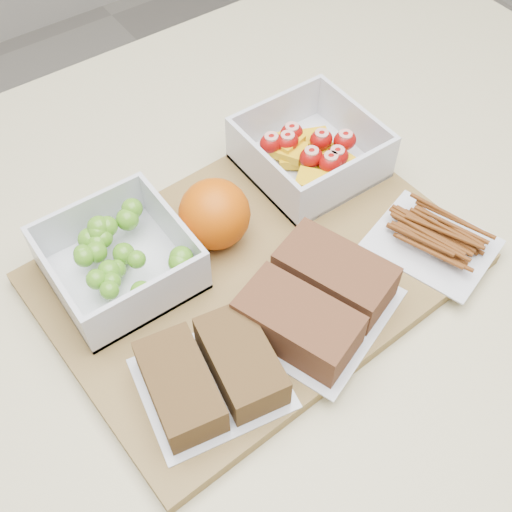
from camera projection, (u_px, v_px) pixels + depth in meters
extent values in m
cube|color=beige|center=(262.00, 437.00, 1.04)|extent=(1.20, 0.90, 0.90)
cube|color=olive|center=(256.00, 269.00, 0.67)|extent=(0.44, 0.32, 0.02)
cube|color=silver|center=(123.00, 273.00, 0.66)|extent=(0.13, 0.13, 0.01)
cube|color=silver|center=(89.00, 218.00, 0.67)|extent=(0.13, 0.01, 0.06)
cube|color=silver|center=(150.00, 302.00, 0.60)|extent=(0.13, 0.01, 0.06)
cube|color=silver|center=(174.00, 229.00, 0.66)|extent=(0.01, 0.12, 0.06)
cube|color=silver|center=(59.00, 289.00, 0.61)|extent=(0.01, 0.12, 0.06)
sphere|color=#4D8C1D|center=(109.00, 271.00, 0.63)|extent=(0.02, 0.02, 0.02)
sphere|color=#4D8C1D|center=(96.00, 279.00, 0.62)|extent=(0.02, 0.02, 0.02)
sphere|color=#4D8C1D|center=(98.00, 232.00, 0.65)|extent=(0.02, 0.02, 0.02)
sphere|color=#4D8C1D|center=(124.00, 254.00, 0.65)|extent=(0.02, 0.02, 0.02)
sphere|color=#4D8C1D|center=(84.00, 257.00, 0.63)|extent=(0.02, 0.02, 0.02)
sphere|color=#4D8C1D|center=(117.00, 269.00, 0.64)|extent=(0.02, 0.02, 0.02)
sphere|color=#4D8C1D|center=(83.00, 254.00, 0.63)|extent=(0.02, 0.02, 0.02)
sphere|color=#4D8C1D|center=(181.00, 258.00, 0.62)|extent=(0.02, 0.02, 0.02)
sphere|color=#4D8C1D|center=(127.00, 219.00, 0.66)|extent=(0.02, 0.02, 0.02)
sphere|color=#4D8C1D|center=(99.00, 227.00, 0.65)|extent=(0.02, 0.02, 0.02)
sphere|color=#4D8C1D|center=(109.00, 290.00, 0.61)|extent=(0.02, 0.02, 0.02)
sphere|color=#4D8C1D|center=(132.00, 209.00, 0.67)|extent=(0.02, 0.02, 0.02)
sphere|color=#4D8C1D|center=(142.00, 292.00, 0.61)|extent=(0.02, 0.02, 0.02)
sphere|color=#4D8C1D|center=(103.00, 238.00, 0.65)|extent=(0.02, 0.02, 0.02)
sphere|color=#4D8C1D|center=(96.00, 252.00, 0.64)|extent=(0.02, 0.02, 0.02)
sphere|color=#4D8C1D|center=(107.00, 227.00, 0.65)|extent=(0.02, 0.02, 0.02)
sphere|color=#4D8C1D|center=(180.00, 262.00, 0.62)|extent=(0.02, 0.02, 0.02)
sphere|color=#4D8C1D|center=(178.00, 265.00, 0.64)|extent=(0.02, 0.02, 0.02)
sphere|color=#4D8C1D|center=(98.00, 243.00, 0.65)|extent=(0.02, 0.02, 0.02)
sphere|color=#4D8C1D|center=(112.00, 281.00, 0.62)|extent=(0.02, 0.02, 0.02)
sphere|color=#4D8C1D|center=(89.00, 239.00, 0.65)|extent=(0.02, 0.02, 0.02)
sphere|color=#4D8C1D|center=(137.00, 259.00, 0.63)|extent=(0.02, 0.02, 0.02)
cube|color=silver|center=(309.00, 165.00, 0.75)|extent=(0.14, 0.14, 0.01)
cube|color=silver|center=(275.00, 116.00, 0.76)|extent=(0.14, 0.01, 0.06)
cube|color=silver|center=(348.00, 182.00, 0.70)|extent=(0.14, 0.01, 0.06)
cube|color=silver|center=(355.00, 125.00, 0.75)|extent=(0.01, 0.13, 0.06)
cube|color=silver|center=(263.00, 172.00, 0.71)|extent=(0.01, 0.13, 0.06)
cube|color=#D39F0B|center=(324.00, 164.00, 0.73)|extent=(0.04, 0.05, 0.01)
cube|color=#D39F0B|center=(289.00, 147.00, 0.75)|extent=(0.05, 0.06, 0.01)
cube|color=#D39F0B|center=(315.00, 149.00, 0.75)|extent=(0.05, 0.05, 0.01)
cube|color=#D39F0B|center=(316.00, 142.00, 0.76)|extent=(0.05, 0.05, 0.01)
cube|color=#D39F0B|center=(289.00, 150.00, 0.74)|extent=(0.04, 0.05, 0.01)
cube|color=#D39F0B|center=(287.00, 141.00, 0.74)|extent=(0.04, 0.04, 0.01)
cube|color=#D39F0B|center=(313.00, 181.00, 0.70)|extent=(0.04, 0.05, 0.01)
cube|color=#D39F0B|center=(337.00, 162.00, 0.73)|extent=(0.04, 0.04, 0.01)
cube|color=#D39F0B|center=(294.00, 157.00, 0.74)|extent=(0.04, 0.04, 0.01)
ellipsoid|color=#9A0E07|center=(321.00, 140.00, 0.73)|extent=(0.03, 0.02, 0.02)
ellipsoid|color=#9A0E07|center=(337.00, 157.00, 0.72)|extent=(0.03, 0.02, 0.02)
ellipsoid|color=#9A0E07|center=(271.00, 143.00, 0.73)|extent=(0.03, 0.02, 0.02)
ellipsoid|color=#9A0E07|center=(345.00, 140.00, 0.73)|extent=(0.03, 0.02, 0.02)
ellipsoid|color=#9A0E07|center=(287.00, 142.00, 0.73)|extent=(0.03, 0.02, 0.02)
ellipsoid|color=#9A0E07|center=(330.00, 162.00, 0.71)|extent=(0.03, 0.02, 0.02)
ellipsoid|color=#9A0E07|center=(311.00, 157.00, 0.72)|extent=(0.03, 0.02, 0.02)
ellipsoid|color=#9A0E07|center=(292.00, 133.00, 0.74)|extent=(0.03, 0.02, 0.02)
sphere|color=#CC5104|center=(215.00, 214.00, 0.66)|extent=(0.07, 0.07, 0.07)
cube|color=silver|center=(212.00, 383.00, 0.58)|extent=(0.14, 0.13, 0.00)
cube|color=brown|center=(180.00, 386.00, 0.56)|extent=(0.07, 0.11, 0.04)
cube|color=brown|center=(241.00, 361.00, 0.58)|extent=(0.07, 0.11, 0.04)
cube|color=silver|center=(315.00, 311.00, 0.63)|extent=(0.18, 0.17, 0.00)
cube|color=brown|center=(298.00, 323.00, 0.60)|extent=(0.09, 0.13, 0.04)
cube|color=brown|center=(335.00, 275.00, 0.63)|extent=(0.09, 0.13, 0.04)
cube|color=silver|center=(432.00, 244.00, 0.68)|extent=(0.13, 0.15, 0.00)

